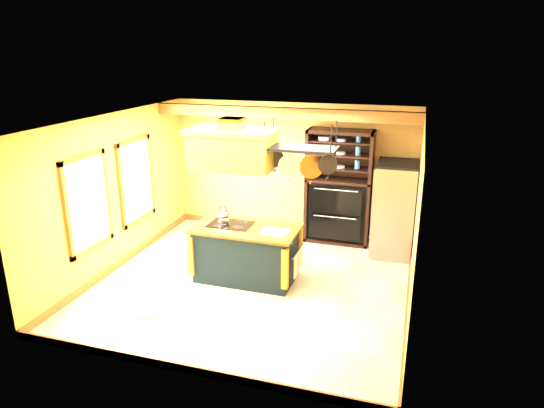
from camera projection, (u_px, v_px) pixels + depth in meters
The scene contains 15 objects.
floor at pixel (254, 282), 8.10m from camera, with size 5.00×5.00×0.00m, color beige.
ceiling at pixel (251, 120), 7.26m from camera, with size 5.00×5.00×0.00m, color white.
wall_back at pixel (292, 169), 9.95m from camera, with size 5.00×0.02×2.70m, color #D9A34F.
wall_front at pixel (179, 272), 5.40m from camera, with size 5.00×0.02×2.70m, color #D9A34F.
wall_left at pixel (116, 192), 8.37m from camera, with size 0.02×5.00×2.70m, color #D9A34F.
wall_right at pixel (416, 221), 6.98m from camera, with size 0.02×5.00×2.70m, color #D9A34F.
ceiling_beam at pixel (282, 113), 8.84m from camera, with size 5.00×0.15×0.20m, color #965F2E.
window_near at pixel (88, 203), 7.62m from camera, with size 0.06×1.06×1.56m.
window_far at pixel (136, 181), 8.89m from camera, with size 0.06×1.06×1.56m.
kitchen_island at pixel (246, 252), 8.09m from camera, with size 1.75×0.99×1.11m.
range_hood at pixel (232, 147), 7.60m from camera, with size 1.38×0.78×0.80m.
pot_rack at pixel (301, 154), 7.31m from camera, with size 1.16×0.55×0.90m.
refrigerator at pixel (394, 211), 8.98m from camera, with size 0.75×0.88×1.73m.
hutch at pixel (339, 199), 9.60m from camera, with size 1.27×0.58×2.25m.
floor_register at pixel (145, 317), 7.04m from camera, with size 0.28×0.12×0.01m, color black.
Camera 1 is at (2.42, -6.89, 3.75)m, focal length 32.00 mm.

